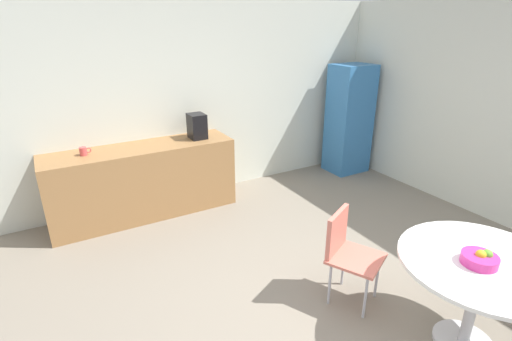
{
  "coord_description": "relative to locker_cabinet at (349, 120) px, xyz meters",
  "views": [
    {
      "loc": [
        -1.69,
        -1.86,
        2.34
      ],
      "look_at": [
        0.05,
        1.17,
        0.95
      ],
      "focal_mm": 26.75,
      "sensor_mm": 36.0,
      "label": 1
    }
  ],
  "objects": [
    {
      "name": "ground_plane",
      "position": [
        -2.55,
        -2.55,
        -0.85
      ],
      "size": [
        6.0,
        6.0,
        0.0
      ],
      "primitive_type": "plane",
      "color": "gray"
    },
    {
      "name": "wall_back",
      "position": [
        -2.55,
        0.45,
        0.45
      ],
      "size": [
        6.0,
        0.1,
        2.6
      ],
      "primitive_type": "cube",
      "color": "silver",
      "rests_on": "ground_plane"
    },
    {
      "name": "locker_cabinet",
      "position": [
        0.0,
        0.0,
        0.0
      ],
      "size": [
        0.6,
        0.5,
        1.71
      ],
      "primitive_type": "cube",
      "color": "#3372B2",
      "rests_on": "ground_plane"
    },
    {
      "name": "fruit_bowl",
      "position": [
        -1.79,
        -3.25,
        -0.06
      ],
      "size": [
        0.24,
        0.24,
        0.11
      ],
      "color": "#D8338C",
      "rests_on": "round_table"
    },
    {
      "name": "mug_white",
      "position": [
        -3.9,
        0.11,
        0.09
      ],
      "size": [
        0.13,
        0.08,
        0.09
      ],
      "color": "#D84C4C",
      "rests_on": "counter_block"
    },
    {
      "name": "round_table",
      "position": [
        -1.73,
        -3.25,
        -0.23
      ],
      "size": [
        1.15,
        1.15,
        0.76
      ],
      "color": "silver",
      "rests_on": "ground_plane"
    },
    {
      "name": "chair_coral",
      "position": [
        -2.17,
        -2.37,
        -0.33
      ],
      "size": [
        0.56,
        0.56,
        0.83
      ],
      "color": "silver",
      "rests_on": "ground_plane"
    },
    {
      "name": "coffee_maker",
      "position": [
        -2.53,
        0.1,
        0.21
      ],
      "size": [
        0.2,
        0.24,
        0.32
      ],
      "primitive_type": "cube",
      "color": "black",
      "rests_on": "counter_block"
    },
    {
      "name": "counter_block",
      "position": [
        -3.28,
        0.1,
        -0.4
      ],
      "size": [
        2.26,
        0.6,
        0.9
      ],
      "primitive_type": "cube",
      "color": "#9E7042",
      "rests_on": "ground_plane"
    }
  ]
}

